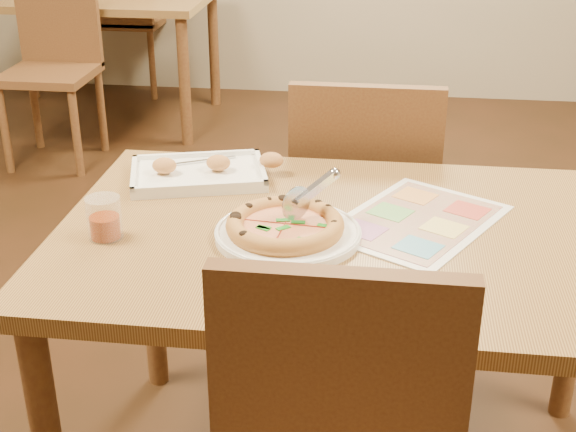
# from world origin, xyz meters

# --- Properties ---
(dining_table) EXTENTS (1.30, 0.85, 0.72)m
(dining_table) POSITION_xyz_m (0.00, 0.00, 0.63)
(dining_table) COLOR olive
(dining_table) RESTS_ON ground
(chair_far) EXTENTS (0.42, 0.42, 0.47)m
(chair_far) POSITION_xyz_m (-0.00, 0.60, 0.57)
(chair_far) COLOR brown
(chair_far) RESTS_ON ground
(bg_table) EXTENTS (1.30, 0.85, 0.72)m
(bg_table) POSITION_xyz_m (-1.60, 2.80, 0.63)
(bg_table) COLOR olive
(bg_table) RESTS_ON ground
(bg_chair_near) EXTENTS (0.42, 0.42, 0.47)m
(bg_chair_near) POSITION_xyz_m (-1.60, 2.20, 0.57)
(bg_chair_near) COLOR brown
(bg_chair_near) RESTS_ON ground
(bg_chair_far) EXTENTS (0.42, 0.42, 0.47)m
(bg_chair_far) POSITION_xyz_m (-1.60, 3.30, 0.57)
(bg_chair_far) COLOR brown
(bg_chair_far) RESTS_ON ground
(plate) EXTENTS (0.41, 0.41, 0.02)m
(plate) POSITION_xyz_m (-0.14, -0.05, 0.73)
(plate) COLOR white
(plate) RESTS_ON dining_table
(pizza) EXTENTS (0.25, 0.25, 0.04)m
(pizza) POSITION_xyz_m (-0.15, -0.05, 0.75)
(pizza) COLOR gold
(pizza) RESTS_ON plate
(pizza_cutter) EXTENTS (0.11, 0.12, 0.09)m
(pizza_cutter) POSITION_xyz_m (-0.10, -0.00, 0.80)
(pizza_cutter) COLOR silver
(pizza_cutter) RESTS_ON pizza
(appetizer_tray) EXTENTS (0.40, 0.30, 0.06)m
(appetizer_tray) POSITION_xyz_m (-0.39, 0.25, 0.74)
(appetizer_tray) COLOR white
(appetizer_tray) RESTS_ON dining_table
(glass_tumbler) EXTENTS (0.07, 0.07, 0.09)m
(glass_tumbler) POSITION_xyz_m (-0.52, -0.10, 0.76)
(glass_tumbler) COLOR maroon
(glass_tumbler) RESTS_ON dining_table
(menu) EXTENTS (0.45, 0.49, 0.00)m
(menu) POSITION_xyz_m (0.13, 0.06, 0.72)
(menu) COLOR silver
(menu) RESTS_ON dining_table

